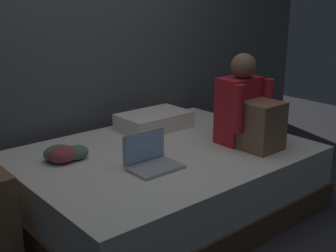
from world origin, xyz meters
The scene contains 7 objects.
ground_plane centered at (0.00, 0.00, 0.00)m, with size 8.00×8.00×0.00m, color #2D2D33.
wall_back centered at (0.00, 1.20, 1.35)m, with size 5.60×0.10×2.70m, color #4C4F54.
bed centered at (0.20, 0.30, 0.23)m, with size 2.00×1.50×0.47m.
person_sitting centered at (0.73, 0.01, 0.72)m, with size 0.39×0.44×0.66m.
laptop centered at (-0.06, 0.11, 0.52)m, with size 0.32×0.23×0.22m.
pillow centered at (0.47, 0.75, 0.53)m, with size 0.56×0.36×0.13m, color silver.
clothes_pile centered at (-0.42, 0.57, 0.52)m, with size 0.28×0.21×0.11m.
Camera 1 is at (-1.66, -1.94, 1.53)m, focal length 47.37 mm.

